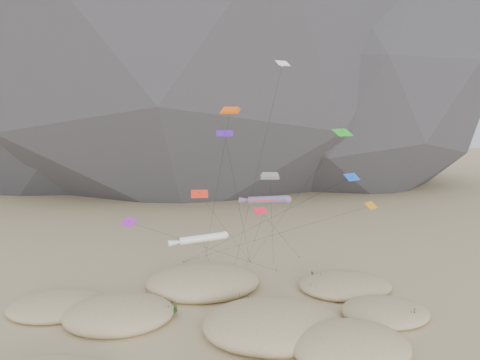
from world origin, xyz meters
name	(u,v)px	position (x,y,z in m)	size (l,w,h in m)	color
ground	(248,342)	(0.00, 0.00, 0.00)	(500.00, 500.00, 0.00)	#CCB789
dunes	(215,321)	(-2.94, 4.15, 0.72)	(49.50, 37.59, 3.69)	#CCB789
dune_grass	(232,319)	(-1.10, 3.80, 0.87)	(43.88, 29.28, 1.56)	black
kite_stakes	(230,266)	(1.84, 24.26, 0.15)	(22.58, 6.63, 0.30)	#3F2D1E
rainbow_tube_kite	(266,200)	(4.50, 11.53, 12.84)	(6.19, 13.55, 13.62)	#DB4517
white_tube_kite	(200,239)	(-4.15, 8.65, 8.98)	(7.23, 16.92, 9.69)	silver
orange_parafoil	(230,113)	(-0.20, 11.14, 23.63)	(2.78, 18.60, 24.45)	#DC500B
multi_parafoil	(270,177)	(5.77, 14.93, 15.27)	(4.47, 10.62, 15.89)	red
delta_kites	(275,170)	(5.31, 10.24, 16.72)	(32.08, 22.91, 30.14)	white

